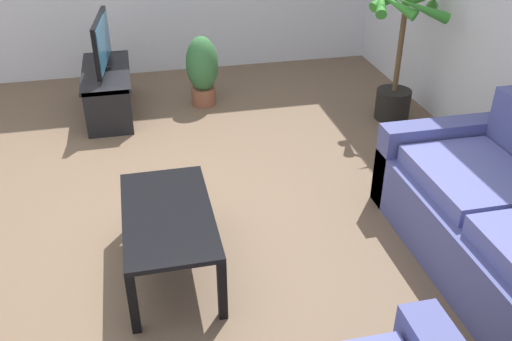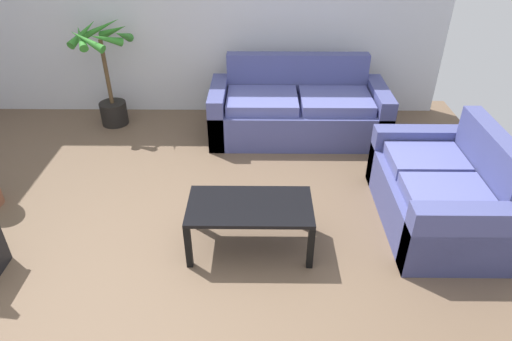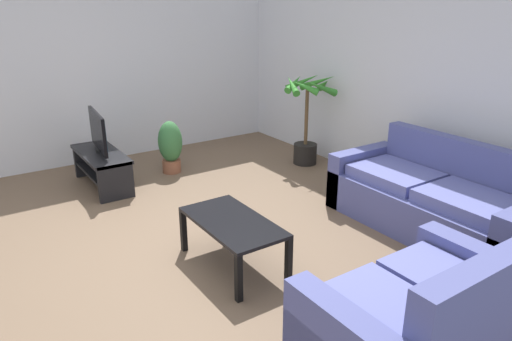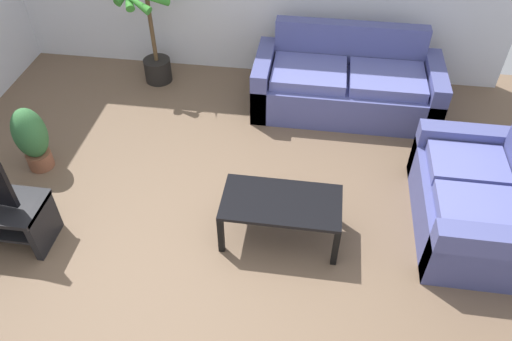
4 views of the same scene
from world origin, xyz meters
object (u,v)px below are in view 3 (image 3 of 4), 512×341
object	(u,v)px
potted_palm	(307,119)
couch_main	(433,202)
tv_stand	(102,164)
potted_plant_small	(170,145)
couch_loveseat	(420,323)
coffee_table	(233,227)
tv	(98,131)

from	to	relation	value
potted_palm	couch_main	bearing A→B (deg)	-6.92
tv_stand	potted_plant_small	size ratio (longest dim) A/B	1.55
couch_loveseat	potted_plant_small	bearing A→B (deg)	177.25
tv_stand	couch_main	bearing A→B (deg)	38.30
coffee_table	tv_stand	bearing A→B (deg)	-171.60
potted_palm	tv_stand	bearing A→B (deg)	-105.13
potted_palm	potted_plant_small	bearing A→B (deg)	-112.64
couch_main	potted_plant_small	size ratio (longest dim) A/B	2.92
couch_main	coffee_table	size ratio (longest dim) A/B	2.05
couch_loveseat	tv_stand	size ratio (longest dim) A/B	1.30
tv_stand	coffee_table	world-z (taller)	tv_stand
tv_stand	potted_plant_small	distance (m)	0.93
tv	potted_palm	size ratio (longest dim) A/B	0.65
potted_plant_small	tv	bearing A→B (deg)	-89.65
potted_plant_small	tv_stand	bearing A→B (deg)	-89.67
potted_plant_small	couch_main	bearing A→B (deg)	25.76
couch_loveseat	potted_plant_small	size ratio (longest dim) A/B	2.03
couch_main	couch_loveseat	bearing A→B (deg)	-55.62
couch_loveseat	potted_palm	size ratio (longest dim) A/B	1.13
tv_stand	coffee_table	size ratio (longest dim) A/B	1.09
coffee_table	potted_palm	distance (m)	2.93
couch_main	potted_plant_small	xyz separation A→B (m)	(-3.04, -1.47, 0.07)
couch_loveseat	coffee_table	bearing A→B (deg)	-167.89
tv	potted_palm	distance (m)	2.78
potted_palm	couch_loveseat	bearing A→B (deg)	-29.44
potted_palm	potted_plant_small	size ratio (longest dim) A/B	1.80
coffee_table	potted_palm	world-z (taller)	potted_palm
couch_loveseat	potted_palm	distance (m)	3.99
tv_stand	tv	bearing A→B (deg)	84.08
couch_main	couch_loveseat	world-z (taller)	same
couch_loveseat	couch_main	bearing A→B (deg)	124.38
coffee_table	potted_plant_small	world-z (taller)	potted_plant_small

